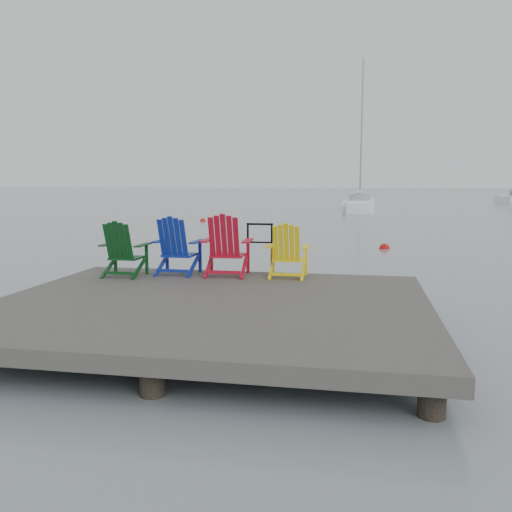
% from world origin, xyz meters
% --- Properties ---
extents(ground, '(400.00, 400.00, 0.00)m').
position_xyz_m(ground, '(0.00, 0.00, 0.00)').
color(ground, slate).
rests_on(ground, ground).
extents(dock, '(6.00, 5.00, 1.40)m').
position_xyz_m(dock, '(0.00, 0.00, 0.35)').
color(dock, '#2E2C29').
rests_on(dock, ground).
extents(handrail, '(0.48, 0.04, 0.90)m').
position_xyz_m(handrail, '(0.25, 2.45, 1.04)').
color(handrail, black).
rests_on(handrail, dock).
extents(chair_green, '(0.76, 0.70, 0.95)m').
position_xyz_m(chair_green, '(-2.00, 1.59, 0.98)').
color(chair_green, '#0B3D15').
rests_on(chair_green, dock).
extents(chair_blue, '(0.83, 0.77, 1.02)m').
position_xyz_m(chair_blue, '(-1.16, 1.97, 1.01)').
color(chair_blue, '#0E2597').
rests_on(chair_blue, dock).
extents(chair_red, '(0.89, 0.83, 1.07)m').
position_xyz_m(chair_red, '(-0.26, 1.96, 1.04)').
color(chair_red, red).
rests_on(chair_red, dock).
extents(chair_yellow, '(0.75, 0.69, 0.93)m').
position_xyz_m(chair_yellow, '(0.82, 1.98, 0.97)').
color(chair_yellow, yellow).
rests_on(chair_yellow, dock).
extents(sailboat_near, '(2.34, 8.35, 11.47)m').
position_xyz_m(sailboat_near, '(2.05, 34.44, 0.36)').
color(sailboat_near, white).
rests_on(sailboat_near, ground).
extents(buoy_a, '(0.33, 0.33, 0.33)m').
position_xyz_m(buoy_a, '(2.84, 10.66, 0.00)').
color(buoy_a, red).
rests_on(buoy_a, ground).
extents(buoy_b, '(0.33, 0.33, 0.33)m').
position_xyz_m(buoy_b, '(-6.36, 21.37, 0.00)').
color(buoy_b, red).
rests_on(buoy_b, ground).
extents(buoy_d, '(0.33, 0.33, 0.33)m').
position_xyz_m(buoy_d, '(1.91, 40.00, 0.00)').
color(buoy_d, '#D1430C').
rests_on(buoy_d, ground).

